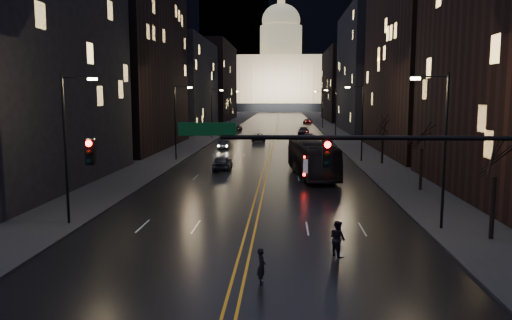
# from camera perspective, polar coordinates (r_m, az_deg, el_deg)

# --- Properties ---
(ground) EXTENTS (900.00, 900.00, 0.00)m
(ground) POSITION_cam_1_polar(r_m,az_deg,el_deg) (20.22, -2.47, -15.17)
(ground) COLOR black
(ground) RESTS_ON ground
(road) EXTENTS (20.00, 320.00, 0.02)m
(road) POSITION_cam_1_polar(r_m,az_deg,el_deg) (148.80, 2.48, 4.37)
(road) COLOR black
(road) RESTS_ON ground
(sidewalk_left) EXTENTS (8.00, 320.00, 0.16)m
(sidewalk_left) POSITION_cam_1_polar(r_m,az_deg,el_deg) (149.63, -2.90, 4.41)
(sidewalk_left) COLOR black
(sidewalk_left) RESTS_ON ground
(sidewalk_right) EXTENTS (8.00, 320.00, 0.16)m
(sidewalk_right) POSITION_cam_1_polar(r_m,az_deg,el_deg) (149.28, 7.88, 4.35)
(sidewalk_right) COLOR black
(sidewalk_right) RESTS_ON ground
(center_line) EXTENTS (0.62, 320.00, 0.01)m
(center_line) POSITION_cam_1_polar(r_m,az_deg,el_deg) (148.80, 2.48, 4.38)
(center_line) COLOR orange
(center_line) RESTS_ON road
(building_left_near) EXTENTS (12.00, 28.00, 22.00)m
(building_left_near) POSITION_cam_1_polar(r_m,az_deg,el_deg) (46.71, -26.63, 10.59)
(building_left_near) COLOR black
(building_left_near) RESTS_ON ground
(building_left_mid) EXTENTS (12.00, 30.00, 28.00)m
(building_left_mid) POSITION_cam_1_polar(r_m,az_deg,el_deg) (76.37, -14.56, 11.83)
(building_left_mid) COLOR black
(building_left_mid) RESTS_ON ground
(building_left_far) EXTENTS (12.00, 34.00, 20.00)m
(building_left_far) POSITION_cam_1_polar(r_m,az_deg,el_deg) (112.95, -8.58, 8.42)
(building_left_far) COLOR black
(building_left_far) RESTS_ON ground
(building_left_dist) EXTENTS (12.00, 40.00, 24.00)m
(building_left_dist) POSITION_cam_1_polar(r_m,az_deg,el_deg) (160.29, -5.06, 8.85)
(building_left_dist) COLOR black
(building_left_dist) RESTS_ON ground
(building_right_tall) EXTENTS (12.00, 30.00, 38.00)m
(building_right_tall) POSITION_cam_1_polar(r_m,az_deg,el_deg) (72.09, 19.31, 15.94)
(building_right_tall) COLOR black
(building_right_tall) RESTS_ON ground
(building_right_mid) EXTENTS (12.00, 34.00, 26.00)m
(building_right_mid) POSITION_cam_1_polar(r_m,az_deg,el_deg) (112.35, 13.20, 9.85)
(building_right_mid) COLOR black
(building_right_mid) RESTS_ON ground
(building_right_dist) EXTENTS (12.00, 40.00, 22.00)m
(building_right_dist) POSITION_cam_1_polar(r_m,az_deg,el_deg) (159.77, 10.19, 8.41)
(building_right_dist) COLOR black
(building_right_dist) RESTS_ON ground
(mountain_ridge) EXTENTS (520.00, 60.00, 130.00)m
(mountain_ridge) POSITION_cam_1_polar(r_m,az_deg,el_deg) (404.48, 8.90, 15.41)
(mountain_ridge) COLOR black
(mountain_ridge) RESTS_ON ground
(capitol) EXTENTS (90.00, 50.00, 58.50)m
(capitol) POSITION_cam_1_polar(r_m,az_deg,el_deg) (268.76, 2.84, 9.36)
(capitol) COLOR black
(capitol) RESTS_ON ground
(traffic_signal) EXTENTS (17.29, 0.45, 7.00)m
(traffic_signal) POSITION_cam_1_polar(r_m,az_deg,el_deg) (19.20, 15.27, -0.81)
(traffic_signal) COLOR black
(traffic_signal) RESTS_ON ground
(streetlamp_right_near) EXTENTS (2.13, 0.25, 9.00)m
(streetlamp_right_near) POSITION_cam_1_polar(r_m,az_deg,el_deg) (30.07, 20.48, 1.82)
(streetlamp_right_near) COLOR black
(streetlamp_right_near) RESTS_ON ground
(streetlamp_left_near) EXTENTS (2.13, 0.25, 9.00)m
(streetlamp_left_near) POSITION_cam_1_polar(r_m,az_deg,el_deg) (31.39, -20.68, 2.02)
(streetlamp_left_near) COLOR black
(streetlamp_left_near) RESTS_ON ground
(streetlamp_right_mid) EXTENTS (2.13, 0.25, 9.00)m
(streetlamp_right_mid) POSITION_cam_1_polar(r_m,az_deg,el_deg) (59.32, 11.90, 4.63)
(streetlamp_right_mid) COLOR black
(streetlamp_right_mid) RESTS_ON ground
(streetlamp_left_mid) EXTENTS (2.13, 0.25, 9.00)m
(streetlamp_left_mid) POSITION_cam_1_polar(r_m,az_deg,el_deg) (60.01, -9.05, 4.73)
(streetlamp_left_mid) COLOR black
(streetlamp_left_mid) RESTS_ON ground
(streetlamp_right_far) EXTENTS (2.13, 0.25, 9.00)m
(streetlamp_right_far) POSITION_cam_1_polar(r_m,az_deg,el_deg) (89.08, 9.00, 5.56)
(streetlamp_right_far) COLOR black
(streetlamp_right_far) RESTS_ON ground
(streetlamp_left_far) EXTENTS (2.13, 0.25, 9.00)m
(streetlamp_left_far) POSITION_cam_1_polar(r_m,az_deg,el_deg) (89.53, -4.97, 5.63)
(streetlamp_left_far) COLOR black
(streetlamp_left_far) RESTS_ON ground
(streetlamp_right_dist) EXTENTS (2.13, 0.25, 9.00)m
(streetlamp_right_dist) POSITION_cam_1_polar(r_m,az_deg,el_deg) (118.95, 7.55, 6.01)
(streetlamp_right_dist) COLOR black
(streetlamp_right_dist) RESTS_ON ground
(streetlamp_left_dist) EXTENTS (2.13, 0.25, 9.00)m
(streetlamp_left_dist) POSITION_cam_1_polar(r_m,az_deg,el_deg) (119.29, -2.92, 6.07)
(streetlamp_left_dist) COLOR black
(streetlamp_left_dist) RESTS_ON ground
(tree_right_near) EXTENTS (2.40, 2.40, 6.65)m
(tree_right_near) POSITION_cam_1_polar(r_m,az_deg,el_deg) (29.00, 25.72, 0.25)
(tree_right_near) COLOR black
(tree_right_near) RESTS_ON ground
(tree_right_mid) EXTENTS (2.40, 2.40, 6.65)m
(tree_right_mid) POSITION_cam_1_polar(r_m,az_deg,el_deg) (42.20, 18.48, 2.61)
(tree_right_mid) COLOR black
(tree_right_mid) RESTS_ON ground
(tree_right_far) EXTENTS (2.40, 2.40, 6.65)m
(tree_right_far) POSITION_cam_1_polar(r_m,az_deg,el_deg) (57.76, 14.33, 3.94)
(tree_right_far) COLOR black
(tree_right_far) RESTS_ON ground
(bus) EXTENTS (4.56, 12.88, 3.51)m
(bus) POSITION_cam_1_polar(r_m,az_deg,el_deg) (48.40, 6.44, 0.20)
(bus) COLOR black
(bus) RESTS_ON ground
(oncoming_car_a) EXTENTS (1.92, 4.64, 1.58)m
(oncoming_car_a) POSITION_cam_1_polar(r_m,az_deg,el_deg) (52.21, -3.86, -0.32)
(oncoming_car_a) COLOR black
(oncoming_car_a) RESTS_ON ground
(oncoming_car_b) EXTENTS (1.41, 4.03, 1.33)m
(oncoming_car_b) POSITION_cam_1_polar(r_m,az_deg,el_deg) (72.81, -3.64, 1.76)
(oncoming_car_b) COLOR black
(oncoming_car_b) RESTS_ON ground
(oncoming_car_c) EXTENTS (2.65, 5.18, 1.40)m
(oncoming_car_c) POSITION_cam_1_polar(r_m,az_deg,el_deg) (85.62, 0.26, 2.64)
(oncoming_car_c) COLOR black
(oncoming_car_c) RESTS_ON ground
(oncoming_car_d) EXTENTS (2.34, 5.63, 1.63)m
(oncoming_car_d) POSITION_cam_1_polar(r_m,az_deg,el_deg) (109.48, -2.25, 3.72)
(oncoming_car_d) COLOR black
(oncoming_car_d) RESTS_ON ground
(receding_car_a) EXTENTS (2.16, 4.65, 1.48)m
(receding_car_a) POSITION_cam_1_polar(r_m,az_deg,el_deg) (60.38, 4.98, 0.67)
(receding_car_a) COLOR black
(receding_car_a) RESTS_ON ground
(receding_car_b) EXTENTS (2.36, 4.96, 1.64)m
(receding_car_b) POSITION_cam_1_polar(r_m,az_deg,el_deg) (83.72, 6.00, 2.57)
(receding_car_b) COLOR black
(receding_car_b) RESTS_ON ground
(receding_car_c) EXTENTS (2.51, 5.29, 1.49)m
(receding_car_c) POSITION_cam_1_polar(r_m,az_deg,el_deg) (99.87, 5.43, 3.31)
(receding_car_c) COLOR black
(receding_car_c) RESTS_ON ground
(receding_car_d) EXTENTS (2.76, 5.11, 1.36)m
(receding_car_d) POSITION_cam_1_polar(r_m,az_deg,el_deg) (140.67, 5.91, 4.44)
(receding_car_d) COLOR black
(receding_car_d) RESTS_ON ground
(pedestrian_a) EXTENTS (0.42, 0.59, 1.53)m
(pedestrian_a) POSITION_cam_1_polar(r_m,az_deg,el_deg) (20.99, 0.62, -12.06)
(pedestrian_a) COLOR black
(pedestrian_a) RESTS_ON ground
(pedestrian_b) EXTENTS (0.88, 0.98, 1.78)m
(pedestrian_b) POSITION_cam_1_polar(r_m,az_deg,el_deg) (24.70, 9.31, -8.85)
(pedestrian_b) COLOR black
(pedestrian_b) RESTS_ON ground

